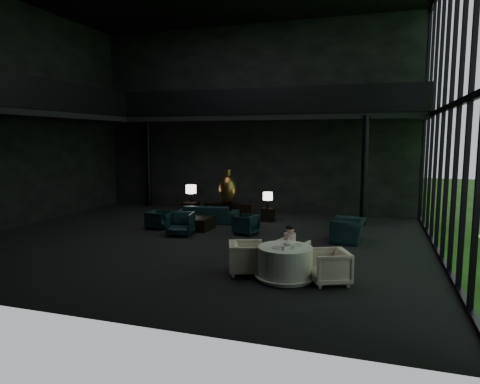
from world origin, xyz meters
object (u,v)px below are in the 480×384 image
(sofa, at_px, (208,210))
(table_lamp_left, at_px, (191,190))
(console, at_px, (229,211))
(window_armchair, at_px, (348,226))
(lounge_armchair_east, at_px, (246,224))
(coffee_table, at_px, (197,223))
(bronze_urn, at_px, (228,189))
(dining_chair_north, at_px, (291,253))
(dining_chair_west, at_px, (247,255))
(side_table_left, at_px, (191,210))
(lounge_armchair_west, at_px, (158,220))
(side_table_right, at_px, (268,215))
(child, at_px, (290,237))
(dining_chair_east, at_px, (329,264))
(dining_table, at_px, (285,265))
(lounge_armchair_south, at_px, (180,222))
(table_lamp_right, at_px, (268,197))

(sofa, bearing_deg, table_lamp_left, -45.22)
(console, xyz_separation_m, table_lamp_left, (-1.60, -0.07, 0.79))
(sofa, xyz_separation_m, window_armchair, (5.28, -1.59, 0.02))
(lounge_armchair_east, height_order, coffee_table, lounge_armchair_east)
(bronze_urn, relative_size, dining_chair_north, 1.78)
(dining_chair_west, bearing_deg, sofa, 10.31)
(side_table_left, bearing_deg, lounge_armchair_west, -94.81)
(console, relative_size, dining_chair_west, 2.24)
(side_table_right, distance_m, child, 5.94)
(sofa, relative_size, dining_chair_east, 2.86)
(table_lamp_left, xyz_separation_m, dining_table, (5.21, -6.43, -0.78))
(window_armchair, distance_m, dining_chair_east, 3.99)
(console, xyz_separation_m, dining_chair_north, (3.57, -5.61, 0.06))
(sofa, xyz_separation_m, dining_chair_east, (5.12, -5.58, -0.05))
(console, height_order, side_table_right, console)
(lounge_armchair_east, height_order, dining_chair_east, dining_chair_east)
(dining_table, bearing_deg, lounge_armchair_south, 142.01)
(dining_chair_east, bearing_deg, lounge_armchair_west, -145.47)
(lounge_armchair_west, distance_m, dining_chair_north, 6.20)
(dining_chair_north, bearing_deg, coffee_table, -25.00)
(sofa, xyz_separation_m, lounge_armchair_east, (1.95, -1.50, -0.15))
(dining_chair_north, bearing_deg, table_lamp_left, -31.63)
(dining_chair_east, xyz_separation_m, child, (-1.07, 0.90, 0.32))
(table_lamp_right, xyz_separation_m, lounge_armchair_west, (-3.40, -2.44, -0.65))
(dining_chair_west, bearing_deg, lounge_armchair_south, 25.91)
(dining_table, bearing_deg, lounge_armchair_east, 118.09)
(dining_chair_east, bearing_deg, dining_table, -113.43)
(table_lamp_left, distance_m, table_lamp_right, 3.20)
(console, xyz_separation_m, bronze_urn, (0.00, -0.12, 0.89))
(lounge_armchair_west, xyz_separation_m, dining_chair_north, (5.38, -3.09, 0.07))
(console, relative_size, lounge_armchair_west, 3.23)
(bronze_urn, distance_m, side_table_left, 1.84)
(lounge_armchair_south, distance_m, dining_chair_east, 6.12)
(bronze_urn, relative_size, lounge_armchair_west, 2.16)
(bronze_urn, relative_size, sofa, 0.53)
(dining_chair_north, bearing_deg, dining_chair_east, 154.50)
(table_lamp_left, xyz_separation_m, child, (5.13, -5.53, -0.35))
(window_armchair, relative_size, dining_chair_north, 1.54)
(lounge_armchair_west, relative_size, coffee_table, 0.62)
(table_lamp_right, relative_size, window_armchair, 0.54)
(bronze_urn, relative_size, dining_chair_west, 1.49)
(side_table_left, bearing_deg, table_lamp_right, 0.34)
(console, xyz_separation_m, lounge_armchair_south, (-0.57, -3.23, 0.14))
(lounge_armchair_west, xyz_separation_m, dining_table, (5.41, -3.99, 0.02))
(side_table_left, height_order, table_lamp_left, table_lamp_left)
(console, xyz_separation_m, lounge_armchair_west, (-1.80, -2.51, -0.01))
(dining_chair_north, height_order, dining_chair_east, dining_chair_east)
(side_table_right, height_order, lounge_armchair_south, lounge_armchair_south)
(table_lamp_left, bearing_deg, lounge_armchair_south, -72.05)
(lounge_armchair_south, xyz_separation_m, window_armchair, (5.33, 0.73, 0.04))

